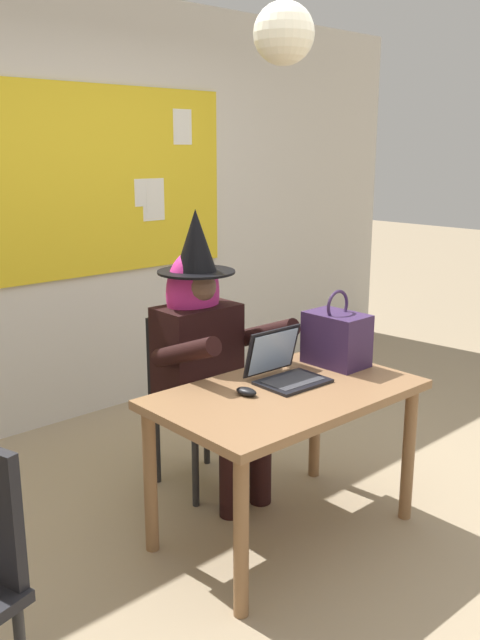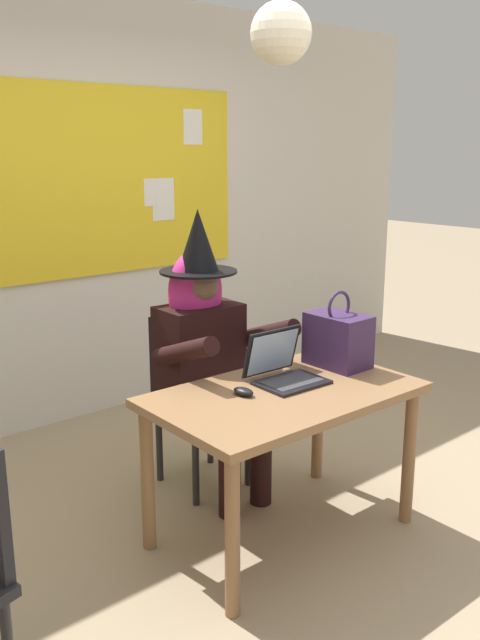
# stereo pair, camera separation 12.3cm
# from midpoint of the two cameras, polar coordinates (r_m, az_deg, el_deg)

# --- Properties ---
(ground_plane) EXTENTS (24.00, 24.00, 0.00)m
(ground_plane) POSITION_cam_midpoint_polar(r_m,az_deg,el_deg) (3.39, 3.44, -17.00)
(ground_plane) COLOR tan
(wall_back_bulletin) EXTENTS (6.36, 2.15, 2.72)m
(wall_back_bulletin) POSITION_cam_midpoint_polar(r_m,az_deg,el_deg) (4.50, -14.97, 8.84)
(wall_back_bulletin) COLOR silver
(wall_back_bulletin) RESTS_ON ground
(desk_main) EXTENTS (1.21, 0.74, 0.71)m
(desk_main) POSITION_cam_midpoint_polar(r_m,az_deg,el_deg) (3.08, 2.72, -7.58)
(desk_main) COLOR #8E6642
(desk_main) RESTS_ON ground
(chair_at_desk) EXTENTS (0.43, 0.43, 0.91)m
(chair_at_desk) POSITION_cam_midpoint_polar(r_m,az_deg,el_deg) (3.64, -5.08, -5.82)
(chair_at_desk) COLOR black
(chair_at_desk) RESTS_ON ground
(person_costumed) EXTENTS (0.61, 0.67, 1.47)m
(person_costumed) POSITION_cam_midpoint_polar(r_m,az_deg,el_deg) (3.45, -4.00, -1.83)
(person_costumed) COLOR black
(person_costumed) RESTS_ON ground
(laptop) EXTENTS (0.32, 0.30, 0.23)m
(laptop) POSITION_cam_midpoint_polar(r_m,az_deg,el_deg) (3.14, 2.67, -4.19)
(laptop) COLOR black
(laptop) RESTS_ON desk_main
(computer_mouse) EXTENTS (0.07, 0.11, 0.03)m
(computer_mouse) POSITION_cam_midpoint_polar(r_m,az_deg,el_deg) (2.97, -0.65, -6.03)
(computer_mouse) COLOR black
(computer_mouse) RESTS_ON desk_main
(handbag) EXTENTS (0.20, 0.30, 0.38)m
(handbag) POSITION_cam_midpoint_polar(r_m,az_deg,el_deg) (3.37, 7.07, -1.54)
(handbag) COLOR #38234C
(handbag) RESTS_ON desk_main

